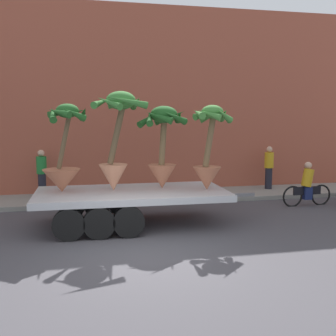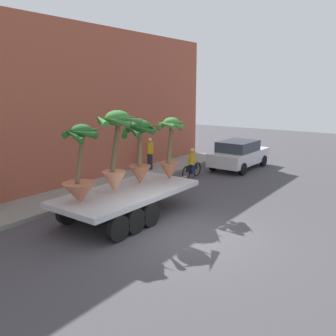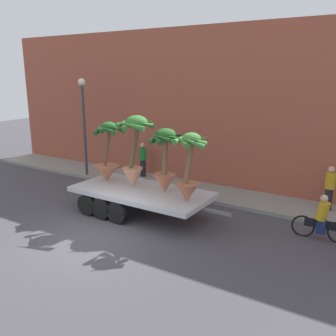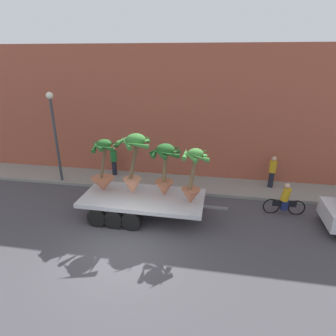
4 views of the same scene
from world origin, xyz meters
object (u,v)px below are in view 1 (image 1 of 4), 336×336
(cyclist, at_px, (307,186))
(pedestrian_far_left, at_px, (42,172))
(potted_palm_front, at_px, (209,150))
(pedestrian_near_gate, at_px, (269,167))
(potted_palm_rear, at_px, (163,145))
(potted_palm_middle, at_px, (117,137))
(potted_palm_extra, at_px, (64,158))
(flatbed_trailer, at_px, (123,199))

(cyclist, height_order, pedestrian_far_left, pedestrian_far_left)
(potted_palm_front, bearing_deg, pedestrian_near_gate, 46.78)
(potted_palm_rear, distance_m, potted_palm_front, 1.32)
(potted_palm_middle, height_order, pedestrian_far_left, potted_palm_middle)
(potted_palm_middle, xyz_separation_m, cyclist, (6.55, 1.13, -1.80))
(pedestrian_near_gate, relative_size, pedestrian_far_left, 1.00)
(potted_palm_front, height_order, cyclist, potted_palm_front)
(pedestrian_far_left, bearing_deg, potted_palm_extra, -75.74)
(cyclist, distance_m, pedestrian_near_gate, 2.58)
(potted_palm_rear, xyz_separation_m, potted_palm_front, (1.22, -0.48, -0.12))
(potted_palm_rear, bearing_deg, potted_palm_middle, -176.25)
(potted_palm_front, xyz_separation_m, potted_palm_extra, (-3.98, 0.52, -0.20))
(cyclist, bearing_deg, potted_palm_extra, -172.80)
(flatbed_trailer, distance_m, potted_palm_extra, 1.98)
(potted_palm_middle, distance_m, pedestrian_far_left, 4.73)
(potted_palm_rear, distance_m, pedestrian_far_left, 5.40)
(potted_palm_rear, xyz_separation_m, pedestrian_far_left, (-3.70, 3.74, -1.19))
(potted_palm_rear, height_order, potted_palm_front, potted_palm_front)
(flatbed_trailer, xyz_separation_m, pedestrian_near_gate, (6.22, 3.80, 0.28))
(potted_palm_middle, relative_size, pedestrian_far_left, 1.61)
(pedestrian_near_gate, height_order, pedestrian_far_left, same)
(potted_palm_extra, xyz_separation_m, pedestrian_far_left, (-0.94, 3.70, -0.87))
(potted_palm_extra, bearing_deg, potted_palm_rear, -0.76)
(potted_palm_front, bearing_deg, pedestrian_far_left, 139.39)
(flatbed_trailer, height_order, potted_palm_extra, potted_palm_extra)
(potted_palm_middle, relative_size, pedestrian_near_gate, 1.61)
(flatbed_trailer, relative_size, potted_palm_front, 2.65)
(flatbed_trailer, relative_size, cyclist, 3.42)
(potted_palm_front, height_order, pedestrian_near_gate, potted_palm_front)
(potted_palm_rear, relative_size, potted_palm_middle, 0.86)
(potted_palm_rear, height_order, potted_palm_middle, potted_palm_middle)
(flatbed_trailer, height_order, cyclist, cyclist)
(potted_palm_middle, distance_m, potted_palm_extra, 1.56)
(flatbed_trailer, distance_m, cyclist, 6.53)
(potted_palm_extra, bearing_deg, potted_palm_middle, -4.84)
(flatbed_trailer, distance_m, potted_palm_front, 2.76)
(potted_palm_extra, xyz_separation_m, cyclist, (8.00, 1.01, -1.25))
(potted_palm_middle, xyz_separation_m, pedestrian_far_left, (-2.39, 3.83, -1.43))
(potted_palm_extra, relative_size, pedestrian_far_left, 1.41)
(potted_palm_middle, xyz_separation_m, pedestrian_near_gate, (6.36, 3.67, -1.43))
(pedestrian_near_gate, bearing_deg, potted_palm_middle, -149.98)
(pedestrian_far_left, bearing_deg, potted_palm_middle, -58.03)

